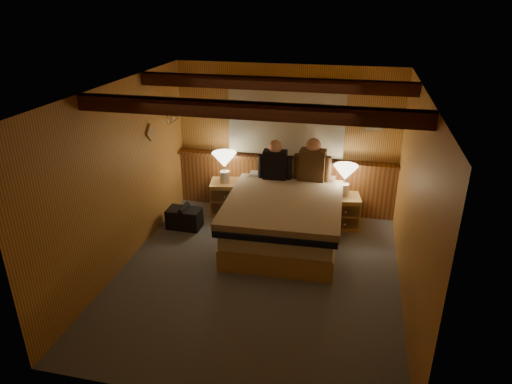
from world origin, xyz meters
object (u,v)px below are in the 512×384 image
(lamp_right, at_px, (345,174))
(person_right, at_px, (313,163))
(duffel_bag, at_px, (184,218))
(person_left, at_px, (275,163))
(lamp_left, at_px, (224,162))
(nightstand_left, at_px, (226,197))
(nightstand_right, at_px, (343,212))
(bed, at_px, (284,218))

(lamp_right, relative_size, person_right, 0.69)
(lamp_right, height_order, duffel_bag, lamp_right)
(person_left, distance_m, person_right, 0.58)
(person_right, bearing_deg, duffel_bag, -156.06)
(lamp_left, bearing_deg, lamp_right, -0.49)
(nightstand_left, xyz_separation_m, nightstand_right, (1.93, -0.10, -0.01))
(lamp_right, distance_m, person_left, 1.09)
(person_left, relative_size, person_right, 0.93)
(bed, distance_m, person_right, 1.03)
(person_left, height_order, duffel_bag, person_left)
(nightstand_right, xyz_separation_m, lamp_left, (-1.93, 0.07, 0.64))
(nightstand_left, bearing_deg, person_left, -14.23)
(bed, bearing_deg, person_right, 66.79)
(nightstand_left, distance_m, lamp_right, 2.00)
(bed, bearing_deg, nightstand_right, 36.23)
(lamp_left, bearing_deg, duffel_bag, -126.49)
(person_left, bearing_deg, nightstand_left, 173.34)
(person_left, bearing_deg, lamp_left, 175.70)
(duffel_bag, bearing_deg, person_left, 26.33)
(nightstand_left, height_order, person_left, person_left)
(duffel_bag, bearing_deg, nightstand_right, 14.15)
(nightstand_left, height_order, lamp_right, lamp_right)
(lamp_left, distance_m, person_right, 1.41)
(duffel_bag, bearing_deg, nightstand_left, 55.31)
(nightstand_right, height_order, duffel_bag, nightstand_right)
(lamp_right, xyz_separation_m, person_left, (-1.09, -0.00, 0.10))
(bed, relative_size, lamp_right, 4.38)
(person_right, relative_size, duffel_bag, 1.34)
(nightstand_left, height_order, lamp_left, lamp_left)
(person_left, bearing_deg, person_right, 3.76)
(lamp_left, distance_m, lamp_right, 1.91)
(person_right, bearing_deg, lamp_right, -3.56)
(lamp_left, height_order, person_left, person_left)
(person_right, distance_m, duffel_bag, 2.17)
(lamp_left, xyz_separation_m, person_left, (0.83, -0.02, 0.06))
(nightstand_right, bearing_deg, person_right, 158.42)
(lamp_left, xyz_separation_m, person_right, (1.40, 0.05, 0.08))
(nightstand_left, xyz_separation_m, person_right, (1.40, 0.01, 0.71))
(nightstand_left, height_order, duffel_bag, nightstand_left)
(nightstand_right, xyz_separation_m, person_right, (-0.53, 0.12, 0.72))
(nightstand_left, distance_m, nightstand_right, 1.93)
(nightstand_right, relative_size, lamp_left, 1.04)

